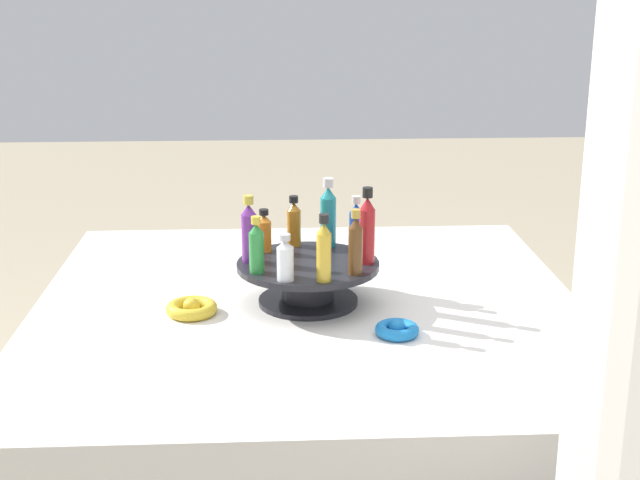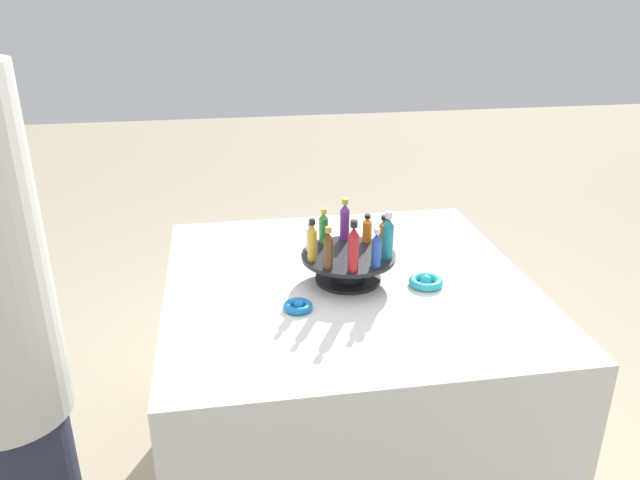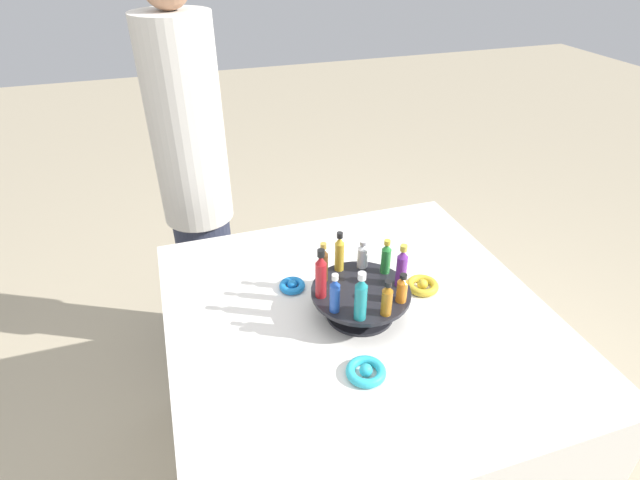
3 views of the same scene
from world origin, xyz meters
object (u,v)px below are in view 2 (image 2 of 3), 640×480
Objects in this scene: bottle_blue at (376,249)px; bottle_brown at (328,250)px; bottle_purple at (345,221)px; bottle_amber at (384,233)px; ribbon_bow_teal at (426,282)px; bottle_orange at (367,229)px; bottle_clear at (311,238)px; bottle_green at (324,227)px; bottle_red at (353,248)px; display_stand at (348,264)px; bottle_teal at (388,237)px; ribbon_bow_blue at (298,306)px; ribbon_bow_gold at (320,247)px; person_figure at (0,360)px; bottle_gold at (312,242)px.

bottle_brown is at bearing -95.52° from bottle_blue.
bottle_blue is at bearing 12.48° from bottle_purple.
ribbon_bow_teal is (0.10, 0.11, -0.12)m from bottle_amber.
bottle_clear is at bearing -77.52° from bottle_orange.
bottle_orange is 0.18m from bottle_clear.
bottle_blue reaches higher than bottle_green.
bottle_red is 1.71× the size of bottle_clear.
bottle_brown is 1.19× the size of bottle_amber.
display_stand is 0.14m from bottle_clear.
bottle_red is 1.72× the size of bottle_orange.
bottle_teal is 0.33m from ribbon_bow_blue.
bottle_clear is (-0.02, -0.22, -0.01)m from bottle_amber.
bottle_green is (-0.07, -0.17, 0.00)m from bottle_amber.
bottle_amber is 0.96× the size of bottle_green.
bottle_clear reaches higher than display_stand.
bottle_blue is at bearing 84.48° from bottle_brown.
bottle_amber reaches higher than display_stand.
bottle_teal is 0.22m from bottle_green.
display_stand is 2.65× the size of bottle_amber.
bottle_brown reaches higher than bottle_blue.
ribbon_bow_gold is at bearing 175.34° from bottle_green.
bottle_brown is at bearing 12.48° from bottle_clear.
bottle_teal is 0.09× the size of person_figure.
bottle_amber is at bearing -1.12° from person_figure.
bottle_red is 0.22m from ribbon_bow_blue.
bottle_gold is at bearing -59.52° from bottle_orange.
bottle_green reaches higher than bottle_amber.
bottle_purple reaches higher than display_stand.
bottle_brown is 0.13m from bottle_blue.
bottle_teal is at bearing 48.48° from bottle_green.
bottle_clear is at bearing -113.52° from bottle_teal.
person_figure is at bearing -54.25° from ribbon_bow_gold.
ribbon_bow_blue is (0.18, -0.28, -0.12)m from bottle_amber.
person_figure is (0.25, -0.86, -0.10)m from bottle_red.
bottle_red reaches higher than bottle_purple.
bottle_clear is at bearing 174.48° from bottle_gold.
bottle_green is at bearing 156.48° from bottle_gold.
bottle_gold is at bearing -5.52° from bottle_clear.
person_figure reaches higher than bottle_blue.
ribbon_bow_gold is at bearing -141.53° from bottle_amber.
bottle_teal is (-0.05, 0.05, 0.01)m from bottle_blue.
ribbon_bow_teal is at bearing 42.36° from bottle_orange.
bottle_blue is at bearing 48.48° from bottle_clear.
person_figure reaches higher than ribbon_bow_teal.
ribbon_bow_teal is 1.12m from person_figure.
ribbon_bow_gold is 1.01m from person_figure.
person_figure reaches higher than bottle_orange.
bottle_brown reaches higher than bottle_orange.
bottle_red is at bearing -41.52° from bottle_amber.
bottle_brown reaches higher than ribbon_bow_teal.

